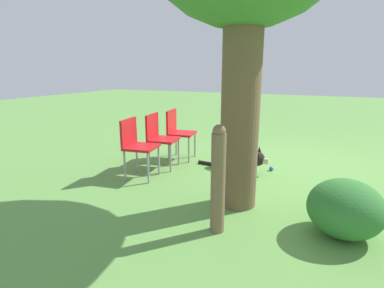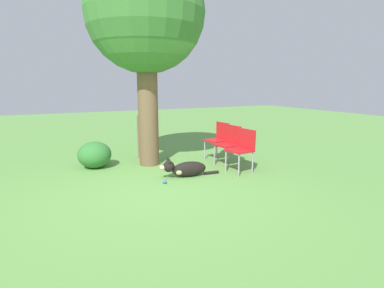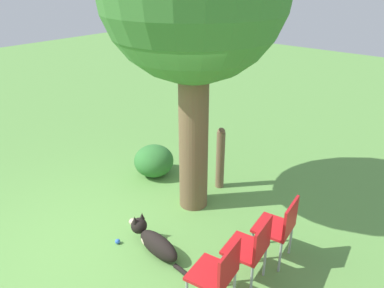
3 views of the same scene
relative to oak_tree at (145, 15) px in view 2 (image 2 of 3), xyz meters
name	(u,v)px [view 2 (image 2 of 3)]	position (x,y,z in m)	size (l,w,h in m)	color
ground_plane	(158,188)	(-0.35, -1.54, -3.08)	(30.00, 30.00, 0.00)	#609947
oak_tree	(145,15)	(0.00, 0.00, 0.00)	(2.40, 2.40, 4.34)	brown
dog	(185,169)	(0.32, -1.17, -2.92)	(1.18, 0.31, 0.41)	black
fence_post	(140,136)	(0.01, 0.67, -2.54)	(0.14, 0.14, 1.06)	brown
red_chair_0	(242,147)	(1.47, -1.38, -2.56)	(0.48, 0.49, 0.86)	red
red_chair_1	(230,142)	(1.53, -0.83, -2.56)	(0.48, 0.49, 0.86)	red
red_chair_2	(219,138)	(1.58, -0.28, -2.56)	(0.48, 0.49, 0.86)	red
tennis_ball	(165,182)	(-0.17, -1.37, -3.04)	(0.07, 0.07, 0.07)	blue
low_shrub	(95,155)	(-1.11, 0.26, -2.80)	(0.69, 0.69, 0.55)	#337533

